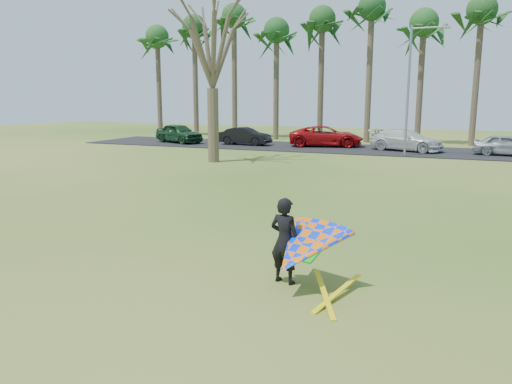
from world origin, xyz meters
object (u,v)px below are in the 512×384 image
at_px(car_1, 245,136).
at_px(car_3, 406,140).
at_px(car_2, 326,136).
at_px(car_0, 179,133).
at_px(car_4, 507,145).
at_px(kite_flyer, 300,247).
at_px(bare_tree_left, 212,39).
at_px(streetlight, 411,85).

relative_size(car_1, car_3, 0.81).
bearing_deg(car_2, car_0, 82.93).
relative_size(car_4, kite_flyer, 1.63).
height_order(bare_tree_left, kite_flyer, bare_tree_left).
bearing_deg(car_1, streetlight, -99.99).
xyz_separation_m(bare_tree_left, car_1, (-2.22, 9.67, -6.19)).
bearing_deg(bare_tree_left, car_3, 45.43).
distance_m(car_0, car_3, 17.71).
xyz_separation_m(car_2, car_4, (12.08, -1.41, -0.10)).
height_order(streetlight, car_1, streetlight).
distance_m(bare_tree_left, car_1, 11.69).
xyz_separation_m(bare_tree_left, car_0, (-7.92, 9.32, -6.09)).
bearing_deg(car_3, streetlight, -154.75).
xyz_separation_m(streetlight, car_4, (5.79, 2.43, -3.74)).
xyz_separation_m(car_4, kite_flyer, (-5.46, -26.22, 0.13)).
relative_size(bare_tree_left, car_4, 2.49).
bearing_deg(car_4, car_2, 89.58).
bearing_deg(streetlight, car_3, 97.31).
relative_size(bare_tree_left, kite_flyer, 4.06).
height_order(car_3, kite_flyer, kite_flyer).
distance_m(bare_tree_left, car_2, 13.03).
xyz_separation_m(car_0, car_2, (11.79, 1.52, -0.00)).
distance_m(car_0, car_1, 5.71).
xyz_separation_m(bare_tree_left, car_3, (9.78, 9.93, -6.13)).
relative_size(car_1, car_2, 0.74).
relative_size(bare_tree_left, car_3, 1.94).
height_order(streetlight, car_3, streetlight).
bearing_deg(streetlight, car_2, 148.58).
height_order(bare_tree_left, streetlight, bare_tree_left).
bearing_deg(car_0, kite_flyer, -123.53).
bearing_deg(car_4, kite_flyer, 174.47).
relative_size(streetlight, car_1, 1.97).
height_order(car_2, car_3, car_2).
xyz_separation_m(bare_tree_left, car_4, (15.95, 9.43, -6.19)).
bearing_deg(car_1, bare_tree_left, -164.92).
bearing_deg(bare_tree_left, car_1, 102.91).
bearing_deg(kite_flyer, streetlight, 90.79).
bearing_deg(bare_tree_left, car_2, 70.35).
xyz_separation_m(car_1, kite_flyer, (12.70, -26.46, 0.12)).
height_order(streetlight, car_0, streetlight).
bearing_deg(car_2, streetlight, -135.83).
height_order(car_2, kite_flyer, kite_flyer).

